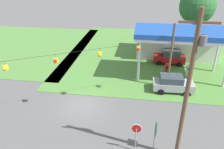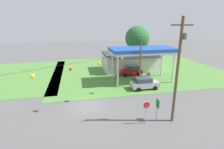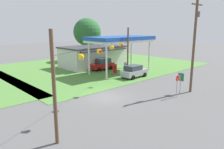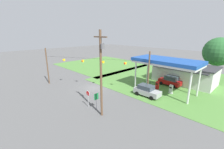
{
  "view_description": "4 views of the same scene",
  "coord_description": "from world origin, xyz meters",
  "views": [
    {
      "loc": [
        5.54,
        -17.48,
        12.53
      ],
      "look_at": [
        2.49,
        3.57,
        1.86
      ],
      "focal_mm": 35.0,
      "sensor_mm": 36.0,
      "label": 1
    },
    {
      "loc": [
        -1.12,
        -19.95,
        9.97
      ],
      "look_at": [
        3.93,
        3.89,
        2.76
      ],
      "focal_mm": 28.0,
      "sensor_mm": 36.0,
      "label": 2
    },
    {
      "loc": [
        -14.86,
        -16.99,
        7.48
      ],
      "look_at": [
        2.85,
        2.16,
        1.72
      ],
      "focal_mm": 35.0,
      "sensor_mm": 36.0,
      "label": 3
    },
    {
      "loc": [
        21.74,
        -16.24,
        10.25
      ],
      "look_at": [
        2.29,
        2.66,
        2.65
      ],
      "focal_mm": 24.0,
      "sensor_mm": 36.0,
      "label": 4
    }
  ],
  "objects": [
    {
      "name": "car_at_pumps_front",
      "position": [
        9.11,
        4.12,
        0.96
      ],
      "size": [
        4.42,
        2.21,
        1.88
      ],
      "rotation": [
        0.0,
        0.0,
        0.03
      ],
      "color": "#9E9EA3",
      "rests_on": "ground"
    },
    {
      "name": "gas_station_store",
      "position": [
        10.56,
        15.86,
        1.94
      ],
      "size": [
        11.84,
        7.28,
        3.85
      ],
      "color": "silver",
      "rests_on": "ground"
    },
    {
      "name": "signal_span_gantry",
      "position": [
        0.0,
        -0.01,
        4.04
      ],
      "size": [
        17.56,
        10.24,
        7.35
      ],
      "color": "brown",
      "rests_on": "ground"
    },
    {
      "name": "grass_verge_opposite_corner",
      "position": [
        -16.0,
        16.0,
        0.02
      ],
      "size": [
        24.0,
        24.0,
        0.04
      ],
      "primitive_type": "cube",
      "color": "#4C7F38",
      "rests_on": "ground"
    },
    {
      "name": "tree_behind_station",
      "position": [
        14.5,
        22.83,
        6.26
      ],
      "size": [
        6.12,
        6.12,
        9.33
      ],
      "color": "#4C3828",
      "rests_on": "ground"
    },
    {
      "name": "car_at_pumps_rear",
      "position": [
        9.51,
        11.88,
        1.01
      ],
      "size": [
        4.36,
        2.27,
        2.02
      ],
      "rotation": [
        0.0,
        0.0,
        3.09
      ],
      "color": "#AD1414",
      "rests_on": "ground"
    },
    {
      "name": "utility_pole_main",
      "position": [
        8.56,
        -5.22,
        5.9
      ],
      "size": [
        2.2,
        0.44,
        10.59
      ],
      "color": "brown",
      "rests_on": "ground"
    },
    {
      "name": "grass_verge_station_corner",
      "position": [
        12.15,
        15.87,
        0.02
      ],
      "size": [
        36.0,
        28.0,
        0.04
      ],
      "primitive_type": "cube",
      "color": "#4C7F38",
      "rests_on": "ground"
    },
    {
      "name": "route_sign",
      "position": [
        6.91,
        -4.8,
        1.71
      ],
      "size": [
        0.1,
        0.7,
        2.4
      ],
      "color": "gray",
      "rests_on": "ground"
    },
    {
      "name": "stop_sign_roadside",
      "position": [
        5.53,
        -5.19,
        1.81
      ],
      "size": [
        0.8,
        0.08,
        2.5
      ],
      "rotation": [
        0.0,
        0.0,
        3.14
      ],
      "color": "#99999E",
      "rests_on": "ground"
    },
    {
      "name": "fuel_pump_near",
      "position": [
        8.85,
        8.0,
        0.75
      ],
      "size": [
        0.71,
        0.56,
        1.58
      ],
      "color": "gray",
      "rests_on": "ground"
    },
    {
      "name": "gas_station_canopy",
      "position": [
        10.15,
        8.0,
        5.4
      ],
      "size": [
        11.12,
        5.51,
        5.93
      ],
      "color": "silver",
      "rests_on": "ground"
    },
    {
      "name": "fuel_pump_far",
      "position": [
        11.46,
        8.0,
        0.75
      ],
      "size": [
        0.71,
        0.56,
        1.58
      ],
      "color": "gray",
      "rests_on": "ground"
    },
    {
      "name": "ground_plane",
      "position": [
        0.0,
        0.0,
        0.0
      ],
      "size": [
        160.0,
        160.0,
        0.0
      ],
      "primitive_type": "plane",
      "color": "#565656"
    }
  ]
}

